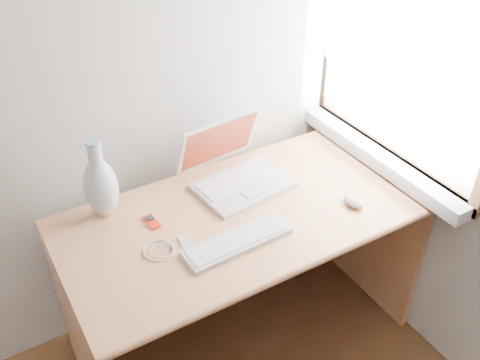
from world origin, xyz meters
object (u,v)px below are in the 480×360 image
laptop (237,170)px  external_keyboard (237,241)px  desk (233,241)px  vase (101,186)px

laptop → external_keyboard: (-0.19, -0.33, -0.05)m
desk → external_keyboard: bearing=-116.0°
laptop → external_keyboard: laptop is taller
vase → laptop: bearing=-7.5°
laptop → external_keyboard: bearing=-126.1°
laptop → vase: 0.55m
external_keyboard → vase: vase is taller
desk → laptop: laptop is taller
desk → vase: size_ratio=4.33×
desk → vase: (-0.46, 0.17, 0.35)m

